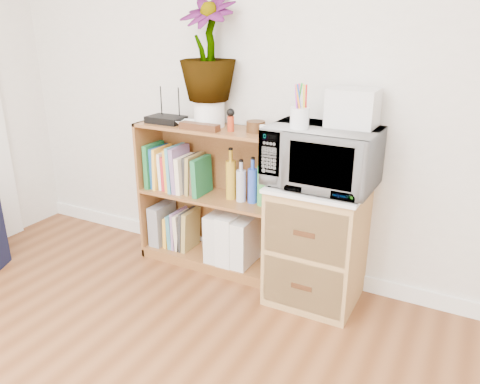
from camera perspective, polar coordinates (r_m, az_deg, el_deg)
The scene contains 21 objects.
skirting_board at distance 3.20m, azimuth 3.46°, elevation -8.20°, with size 4.00×0.02×0.10m, color white.
bookshelf at distance 3.06m, azimuth -3.44°, elevation -0.82°, with size 1.00×0.30×0.95m, color brown.
wicker_unit at distance 2.76m, azimuth 9.32°, elevation -6.35°, with size 0.50×0.45×0.70m, color #9E7542.
microwave at distance 2.56m, azimuth 9.91°, elevation 4.25°, with size 0.58×0.39×0.32m, color white.
pen_cup at distance 2.47m, azimuth 7.28°, elevation 8.93°, with size 0.10×0.10×0.11m, color silver.
small_appliance at distance 2.56m, azimuth 13.61°, elevation 9.97°, with size 0.25×0.21×0.20m, color silver.
router at distance 3.08m, azimuth -8.99°, elevation 8.73°, with size 0.23×0.16×0.04m, color black.
white_bowl at distance 2.98m, azimuth -6.43°, elevation 8.34°, with size 0.13×0.13×0.03m, color white.
plant_pot at distance 2.94m, azimuth -3.77°, elevation 9.53°, with size 0.19×0.19×0.16m, color white.
potted_plant at distance 2.89m, azimuth -3.94°, elevation 16.99°, with size 0.34×0.34×0.60m, color #407830.
trinket_box at distance 2.85m, azimuth -4.97°, elevation 7.94°, with size 0.26×0.06×0.04m, color #391E0F.
kokeshi_doll at distance 2.80m, azimuth -1.14°, elevation 8.32°, with size 0.04×0.04×0.09m, color #A72F14.
wooden_bowl at distance 2.78m, azimuth 1.94°, elevation 7.97°, with size 0.11×0.11×0.07m, color #3C2410.
paint_jars at distance 2.64m, azimuth 3.38°, elevation 7.27°, with size 0.12×0.04×0.06m, color pink.
file_box at distance 3.38m, azimuth -9.43°, elevation -3.76°, with size 0.09×0.23×0.29m, color gray.
magazine_holder_left at distance 3.12m, azimuth -2.51°, elevation -5.23°, with size 0.10×0.26×0.32m, color silver.
magazine_holder_mid at distance 3.08m, azimuth -1.01°, elevation -5.50°, with size 0.11×0.27×0.33m, color silver.
magazine_holder_right at distance 3.04m, azimuth 0.66°, elevation -6.04°, with size 0.10×0.25×0.32m, color silver.
cookbooks at distance 3.15m, azimuth -7.54°, elevation 2.69°, with size 0.42×0.20×0.31m.
liquor_bottles at distance 2.87m, azimuth 1.44°, elevation 1.39°, with size 0.37×0.07×0.32m.
lower_books at distance 3.30m, azimuth -7.08°, elevation -4.54°, with size 0.20×0.19×0.29m.
Camera 1 is at (1.15, -0.33, 1.57)m, focal length 35.00 mm.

